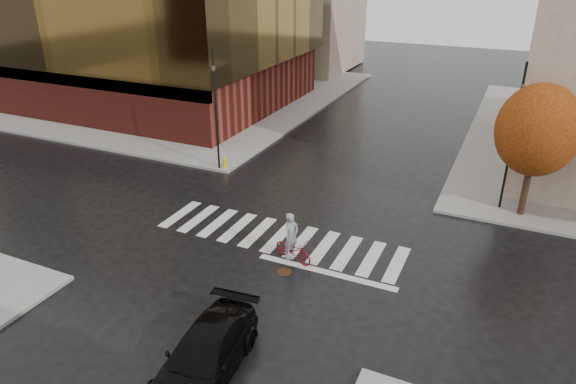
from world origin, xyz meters
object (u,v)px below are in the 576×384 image
traffic_light_nw (215,103)px  fire_hydrant (225,162)px  traffic_light_ne (514,129)px  sedan (204,356)px  cyclist (293,245)px

traffic_light_nw → fire_hydrant: traffic_light_nw is taller
traffic_light_nw → traffic_light_ne: bearing=111.5°
sedan → fire_hydrant: (-8.11, 14.62, -0.20)m
traffic_light_ne → fire_hydrant: 16.01m
fire_hydrant → traffic_light_ne: bearing=4.6°
cyclist → traffic_light_ne: bearing=-23.9°
sedan → traffic_light_nw: traffic_light_nw is taller
cyclist → traffic_light_ne: (7.64, 8.74, 3.57)m
traffic_light_nw → cyclist: bearing=64.4°
sedan → traffic_light_nw: (-8.38, 14.42, 3.43)m
fire_hydrant → traffic_light_nw: bearing=-143.6°
sedan → traffic_light_ne: (7.39, 15.86, 3.59)m
cyclist → traffic_light_nw: traffic_light_nw is taller
sedan → fire_hydrant: sedan is taller
sedan → cyclist: (-0.25, 7.12, 0.02)m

